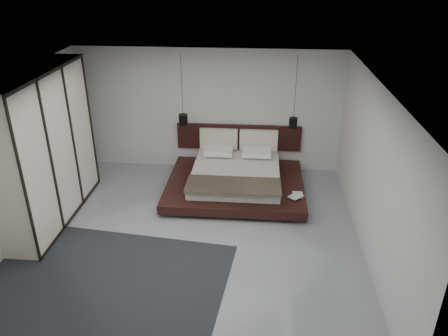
# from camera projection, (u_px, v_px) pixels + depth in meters

# --- Properties ---
(floor) EXTENTS (6.00, 6.00, 0.00)m
(floor) POSITION_uv_depth(u_px,v_px,m) (190.00, 238.00, 7.83)
(floor) COLOR gray
(floor) RESTS_ON ground
(ceiling) EXTENTS (6.00, 6.00, 0.00)m
(ceiling) POSITION_uv_depth(u_px,v_px,m) (184.00, 84.00, 6.61)
(ceiling) COLOR white
(ceiling) RESTS_ON wall_back
(wall_back) EXTENTS (6.00, 0.00, 6.00)m
(wall_back) POSITION_uv_depth(u_px,v_px,m) (209.00, 110.00, 9.91)
(wall_back) COLOR silver
(wall_back) RESTS_ON floor
(wall_front) EXTENTS (6.00, 0.00, 6.00)m
(wall_front) POSITION_uv_depth(u_px,v_px,m) (141.00, 292.00, 4.53)
(wall_front) COLOR silver
(wall_front) RESTS_ON floor
(wall_left) EXTENTS (0.00, 6.00, 6.00)m
(wall_left) POSITION_uv_depth(u_px,v_px,m) (14.00, 161.00, 7.45)
(wall_left) COLOR silver
(wall_left) RESTS_ON floor
(wall_right) EXTENTS (0.00, 6.00, 6.00)m
(wall_right) POSITION_uv_depth(u_px,v_px,m) (373.00, 174.00, 6.99)
(wall_right) COLOR silver
(wall_right) RESTS_ON floor
(lattice_screen) EXTENTS (0.05, 0.90, 2.60)m
(lattice_screen) POSITION_uv_depth(u_px,v_px,m) (74.00, 119.00, 9.69)
(lattice_screen) COLOR black
(lattice_screen) RESTS_ON floor
(bed) EXTENTS (2.86, 2.42, 1.09)m
(bed) POSITION_uv_depth(u_px,v_px,m) (236.00, 177.00, 9.36)
(bed) COLOR black
(bed) RESTS_ON floor
(book_lower) EXTENTS (0.20, 0.27, 0.03)m
(book_lower) POSITION_uv_depth(u_px,v_px,m) (293.00, 195.00, 8.68)
(book_lower) COLOR #99724C
(book_lower) RESTS_ON bed
(book_upper) EXTENTS (0.35, 0.35, 0.02)m
(book_upper) POSITION_uv_depth(u_px,v_px,m) (292.00, 194.00, 8.64)
(book_upper) COLOR #99724C
(book_upper) RESTS_ON book_lower
(pendant_left) EXTENTS (0.19, 0.19, 1.53)m
(pendant_left) POSITION_uv_depth(u_px,v_px,m) (183.00, 119.00, 9.38)
(pendant_left) COLOR black
(pendant_left) RESTS_ON ceiling
(pendant_right) EXTENTS (0.18, 0.18, 1.51)m
(pendant_right) POSITION_uv_depth(u_px,v_px,m) (293.00, 122.00, 9.20)
(pendant_right) COLOR black
(pendant_right) RESTS_ON ceiling
(wardrobe) EXTENTS (0.68, 2.89, 2.84)m
(wardrobe) POSITION_uv_depth(u_px,v_px,m) (45.00, 148.00, 7.89)
(wardrobe) COLOR silver
(wardrobe) RESTS_ON floor
(rug) EXTENTS (4.10, 3.14, 0.02)m
(rug) POSITION_uv_depth(u_px,v_px,m) (99.00, 284.00, 6.69)
(rug) COLOR black
(rug) RESTS_ON floor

